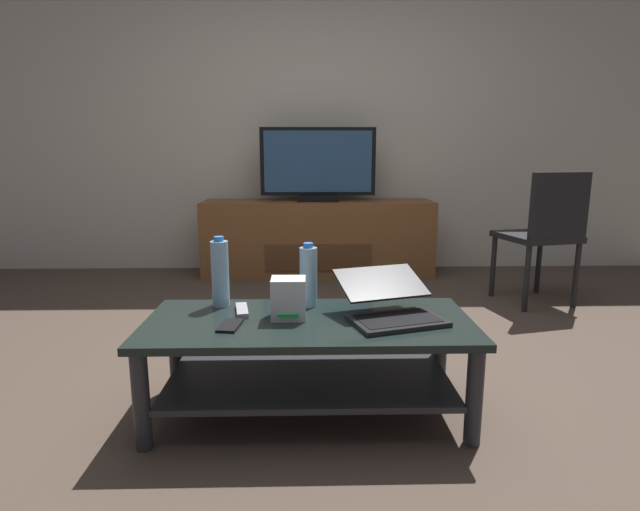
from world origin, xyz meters
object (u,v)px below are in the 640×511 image
Objects in this scene: television at (318,166)px; tv_remote at (242,310)px; cell_phone at (230,325)px; media_cabinet at (318,238)px; dining_chair at (545,230)px; coffee_table at (309,349)px; water_bottle_far at (220,273)px; laptop at (391,305)px; router_box at (289,298)px; water_bottle_near at (308,276)px.

television is 2.33m from tv_remote.
tv_remote reaches higher than cell_phone.
television is at bearing 71.20° from tv_remote.
dining_chair is (1.50, -0.93, 0.20)m from media_cabinet.
coffee_table is at bearing 21.69° from cell_phone.
television reaches higher than cell_phone.
coffee_table is at bearing -137.82° from dining_chair.
water_bottle_far is 0.19m from tv_remote.
coffee_table is at bearing -27.62° from water_bottle_far.
laptop is at bearing -17.84° from tv_remote.
water_bottle_far is at bearing 113.23° from cell_phone.
router_box is 1.14× the size of cell_phone.
media_cabinet is 2.30m from tv_remote.
media_cabinet is 2.37m from laptop.
laptop is 2.81× the size of tv_remote.
water_bottle_far reaches higher than laptop.
media_cabinet is 7.17× the size of water_bottle_near.
media_cabinet is 13.73× the size of cell_phone.
dining_chair reaches higher than water_bottle_far.
dining_chair is 2.29m from tv_remote.
cell_phone is (-0.29, -0.26, -0.12)m from water_bottle_near.
tv_remote is at bearing -98.80° from media_cabinet.
router_box is at bearing -93.94° from media_cabinet.
dining_chair is at bearing 48.40° from laptop.
router_box is 0.59× the size of water_bottle_near.
laptop is 1.53× the size of water_bottle_far.
television is 2.20m from water_bottle_near.
water_bottle_near is 1.91× the size of cell_phone.
dining_chair is at bearing 40.41° from router_box.
media_cabinet is at bearing 78.25° from water_bottle_far.
water_bottle_near reaches higher than router_box.
coffee_table is 0.49m from water_bottle_far.
television is 5.94× the size of router_box.
cell_phone reaches higher than coffee_table.
water_bottle_far is at bearing 165.07° from laptop.
tv_remote is (-0.27, 0.09, 0.13)m from coffee_table.
dining_chair is at bearing 38.35° from water_bottle_near.
water_bottle_near is (-1.58, -1.25, 0.00)m from dining_chair.
laptop is 0.59m from tv_remote.
water_bottle_far is at bearing 152.38° from coffee_table.
water_bottle_near is (-0.08, -2.16, -0.40)m from television.
media_cabinet is at bearing 90.00° from television.
laptop reaches higher than coffee_table.
coffee_table is 0.22m from router_box.
dining_chair reaches higher than water_bottle_near.
coffee_table is 0.31m from tv_remote.
laptop is at bearing -131.60° from dining_chair.
water_bottle_far is 2.10× the size of cell_phone.
dining_chair is 2.41m from cell_phone.
dining_chair reaches higher than coffee_table.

